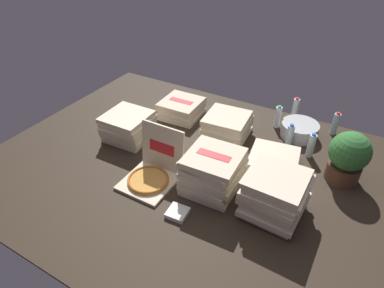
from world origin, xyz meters
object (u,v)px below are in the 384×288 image
object	(u,v)px
pizza_stack_center_near	(227,126)
water_bottle_4	(295,109)
pizza_stack_right_near	(181,108)
pizza_stack_left_near	(129,127)
water_bottle_3	(335,124)
pizza_stack_left_mid	(275,195)
water_bottle_1	(290,136)
water_bottle_0	(311,146)
pizza_stack_right_far	(272,162)
ice_bucket	(299,130)
pizza_stack_right_mid	(213,172)
napkin_pile	(177,213)
potted_plant	(348,157)
water_bottle_2	(278,117)
open_pizza_box	(152,172)

from	to	relation	value
pizza_stack_center_near	water_bottle_4	bearing A→B (deg)	53.25
pizza_stack_right_near	pizza_stack_left_near	world-z (taller)	pizza_stack_left_near
water_bottle_3	water_bottle_4	xyz separation A→B (m)	(-0.38, 0.10, 0.00)
pizza_stack_left_mid	water_bottle_3	size ratio (longest dim) A/B	1.87
pizza_stack_left_mid	water_bottle_1	distance (m)	0.80
water_bottle_0	water_bottle_4	size ratio (longest dim) A/B	1.00
water_bottle_4	pizza_stack_center_near	bearing A→B (deg)	-126.75
pizza_stack_center_near	pizza_stack_left_mid	xyz separation A→B (m)	(0.64, -0.68, 0.06)
pizza_stack_right_far	pizza_stack_left_mid	bearing A→B (deg)	-72.01
pizza_stack_left_near	pizza_stack_right_near	bearing A→B (deg)	70.69
pizza_stack_left_mid	water_bottle_0	world-z (taller)	pizza_stack_left_mid
ice_bucket	water_bottle_4	distance (m)	0.31
pizza_stack_right_mid	water_bottle_0	bearing A→B (deg)	54.85
water_bottle_4	water_bottle_3	bearing A→B (deg)	-13.91
water_bottle_4	napkin_pile	xyz separation A→B (m)	(-0.34, -1.61, -0.09)
pizza_stack_right_near	napkin_pile	xyz separation A→B (m)	(0.64, -1.12, -0.06)
pizza_stack_right_near	potted_plant	distance (m)	1.55
pizza_stack_left_near	ice_bucket	size ratio (longest dim) A/B	1.25
water_bottle_0	water_bottle_1	distance (m)	0.20
pizza_stack_right_near	pizza_stack_right_mid	bearing A→B (deg)	-46.93
water_bottle_2	napkin_pile	distance (m)	1.40
pizza_stack_right_far	pizza_stack_center_near	bearing A→B (deg)	154.66
potted_plant	water_bottle_4	bearing A→B (deg)	128.13
water_bottle_2	napkin_pile	size ratio (longest dim) A/B	1.67
water_bottle_2	water_bottle_4	size ratio (longest dim) A/B	1.00
pizza_stack_left_near	water_bottle_2	world-z (taller)	pizza_stack_left_near
water_bottle_0	water_bottle_1	world-z (taller)	same
pizza_stack_left_mid	ice_bucket	bearing A→B (deg)	94.47
pizza_stack_left_mid	water_bottle_4	xyz separation A→B (m)	(-0.20, 1.28, -0.05)
pizza_stack_right_near	ice_bucket	bearing A→B (deg)	11.08
ice_bucket	water_bottle_4	xyz separation A→B (m)	(-0.12, 0.28, 0.04)
pizza_stack_left_near	potted_plant	world-z (taller)	potted_plant
water_bottle_1	water_bottle_2	bearing A→B (deg)	126.20
water_bottle_2	water_bottle_3	size ratio (longest dim) A/B	1.00
ice_bucket	pizza_stack_center_near	bearing A→B (deg)	-150.92
water_bottle_4	napkin_pile	distance (m)	1.65
pizza_stack_left_mid	ice_bucket	xyz separation A→B (m)	(-0.08, 0.99, -0.09)
pizza_stack_center_near	water_bottle_2	xyz separation A→B (m)	(0.35, 0.36, 0.01)
pizza_stack_right_far	water_bottle_1	bearing A→B (deg)	85.39
pizza_stack_right_mid	water_bottle_2	bearing A→B (deg)	81.83
pizza_stack_right_mid	potted_plant	size ratio (longest dim) A/B	0.98
water_bottle_1	water_bottle_3	distance (m)	0.49
open_pizza_box	potted_plant	size ratio (longest dim) A/B	1.03
open_pizza_box	pizza_stack_left_mid	bearing A→B (deg)	8.41
pizza_stack_center_near	water_bottle_1	size ratio (longest dim) A/B	1.87
ice_bucket	water_bottle_1	xyz separation A→B (m)	(-0.04, -0.20, 0.04)
pizza_stack_right_mid	napkin_pile	bearing A→B (deg)	-104.46
pizza_stack_right_near	water_bottle_3	distance (m)	1.42
napkin_pile	ice_bucket	bearing A→B (deg)	71.07
pizza_stack_center_near	potted_plant	bearing A→B (deg)	-5.94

